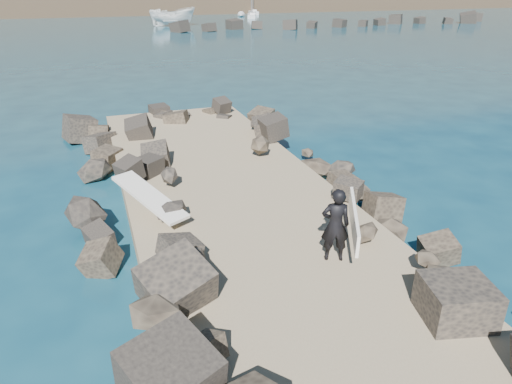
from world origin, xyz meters
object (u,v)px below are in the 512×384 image
(surfboard_resting, at_px, (150,201))
(surfer_with_board, at_px, (338,224))
(sailboat_f, at_px, (253,12))
(boat_imported, at_px, (173,17))

(surfboard_resting, xyz_separation_m, surfer_with_board, (3.57, -3.44, 0.42))
(surfboard_resting, bearing_deg, surfer_with_board, -71.53)
(surfboard_resting, distance_m, sailboat_f, 94.15)
(boat_imported, bearing_deg, surfboard_resting, 174.24)
(surfboard_resting, bearing_deg, sailboat_f, 41.27)
(boat_imported, xyz_separation_m, sailboat_f, (21.44, 23.04, -1.02))
(surfboard_resting, height_order, boat_imported, boat_imported)
(sailboat_f, bearing_deg, surfboard_resting, -111.11)
(sailboat_f, bearing_deg, surfer_with_board, -108.38)
(surfboard_resting, xyz_separation_m, sailboat_f, (33.90, 87.83, -0.69))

